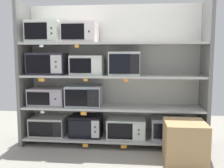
# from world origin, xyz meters

# --- Properties ---
(back_panel) EXTENTS (2.83, 0.04, 2.12)m
(back_panel) POSITION_xyz_m (0.00, 0.27, 1.06)
(back_panel) COLOR beige
(back_panel) RESTS_ON ground
(upright_left) EXTENTS (0.05, 0.50, 2.12)m
(upright_left) POSITION_xyz_m (-1.34, 0.00, 1.06)
(upright_left) COLOR slate
(upright_left) RESTS_ON ground
(upright_right) EXTENTS (0.05, 0.50, 2.12)m
(upright_right) POSITION_xyz_m (1.34, 0.00, 1.06)
(upright_right) COLOR slate
(upright_right) RESTS_ON ground
(shelf_0) EXTENTS (2.63, 0.50, 0.03)m
(shelf_0) POSITION_xyz_m (0.00, 0.00, 0.11)
(shelf_0) COLOR beige
(shelf_0) RESTS_ON ground
(microwave_0) EXTENTS (0.53, 0.39, 0.28)m
(microwave_0) POSITION_xyz_m (-0.99, -0.00, 0.26)
(microwave_0) COLOR beige
(microwave_0) RESTS_ON shelf_0
(microwave_1) EXTENTS (0.47, 0.37, 0.32)m
(microwave_1) POSITION_xyz_m (-0.40, -0.00, 0.28)
(microwave_1) COLOR black
(microwave_1) RESTS_ON shelf_0
(microwave_2) EXTENTS (0.57, 0.37, 0.28)m
(microwave_2) POSITION_xyz_m (0.21, -0.00, 0.26)
(microwave_2) COLOR silver
(microwave_2) RESTS_ON shelf_0
(microwave_3) EXTENTS (0.52, 0.35, 0.31)m
(microwave_3) POSITION_xyz_m (0.85, -0.00, 0.28)
(microwave_3) COLOR #9F9FAD
(microwave_3) RESTS_ON shelf_0
(price_tag_0) EXTENTS (0.08, 0.00, 0.05)m
(price_tag_0) POSITION_xyz_m (-0.36, -0.26, 0.06)
(price_tag_0) COLOR orange
(price_tag_1) EXTENTS (0.09, 0.00, 0.05)m
(price_tag_1) POSITION_xyz_m (0.19, -0.26, 0.06)
(price_tag_1) COLOR orange
(price_tag_2) EXTENTS (0.08, 0.00, 0.03)m
(price_tag_2) POSITION_xyz_m (0.87, -0.26, 0.07)
(price_tag_2) COLOR white
(shelf_1) EXTENTS (2.63, 0.50, 0.03)m
(shelf_1) POSITION_xyz_m (0.00, 0.00, 0.58)
(shelf_1) COLOR beige
(microwave_4) EXTENTS (0.54, 0.40, 0.26)m
(microwave_4) POSITION_xyz_m (-0.98, -0.00, 0.72)
(microwave_4) COLOR #A499A4
(microwave_4) RESTS_ON shelf_1
(microwave_5) EXTENTS (0.52, 0.44, 0.31)m
(microwave_5) POSITION_xyz_m (-0.42, -0.00, 0.75)
(microwave_5) COLOR #9DA6AF
(microwave_5) RESTS_ON shelf_1
(price_tag_3) EXTENTS (0.05, 0.00, 0.04)m
(price_tag_3) POSITION_xyz_m (-0.98, -0.26, 0.54)
(price_tag_3) COLOR white
(price_tag_4) EXTENTS (0.09, 0.00, 0.05)m
(price_tag_4) POSITION_xyz_m (-0.38, -0.26, 0.53)
(price_tag_4) COLOR orange
(shelf_2) EXTENTS (2.63, 0.50, 0.03)m
(shelf_2) POSITION_xyz_m (0.00, 0.00, 1.05)
(shelf_2) COLOR beige
(microwave_6) EXTENTS (0.56, 0.38, 0.32)m
(microwave_6) POSITION_xyz_m (-0.97, -0.00, 1.22)
(microwave_6) COLOR #322A39
(microwave_6) RESTS_ON shelf_2
(microwave_7) EXTENTS (0.48, 0.37, 0.29)m
(microwave_7) POSITION_xyz_m (-0.37, -0.00, 1.20)
(microwave_7) COLOR silver
(microwave_7) RESTS_ON shelf_2
(microwave_8) EXTENTS (0.45, 0.39, 0.34)m
(microwave_8) POSITION_xyz_m (0.18, -0.00, 1.23)
(microwave_8) COLOR silver
(microwave_8) RESTS_ON shelf_2
(price_tag_5) EXTENTS (0.08, 0.00, 0.05)m
(price_tag_5) POSITION_xyz_m (-0.98, -0.26, 1.00)
(price_tag_5) COLOR orange
(price_tag_6) EXTENTS (0.06, 0.00, 0.03)m
(price_tag_6) POSITION_xyz_m (-0.34, -0.26, 1.01)
(price_tag_6) COLOR orange
(price_tag_7) EXTENTS (0.07, 0.00, 0.04)m
(price_tag_7) POSITION_xyz_m (0.22, -0.26, 1.01)
(price_tag_7) COLOR orange
(shelf_3) EXTENTS (2.63, 0.50, 0.03)m
(shelf_3) POSITION_xyz_m (0.00, 0.00, 1.52)
(shelf_3) COLOR beige
(microwave_9) EXTENTS (0.49, 0.39, 0.32)m
(microwave_9) POSITION_xyz_m (-1.01, -0.00, 1.69)
(microwave_9) COLOR silver
(microwave_9) RESTS_ON shelf_3
(microwave_10) EXTENTS (0.49, 0.44, 0.29)m
(microwave_10) POSITION_xyz_m (-0.46, -0.00, 1.68)
(microwave_10) COLOR silver
(microwave_10) RESTS_ON shelf_3
(price_tag_8) EXTENTS (0.06, 0.00, 0.03)m
(price_tag_8) POSITION_xyz_m (-0.96, -0.26, 1.48)
(price_tag_8) COLOR white
(price_tag_9) EXTENTS (0.06, 0.00, 0.04)m
(price_tag_9) POSITION_xyz_m (-0.46, -0.26, 1.48)
(price_tag_9) COLOR orange
(shipping_carton) EXTENTS (0.49, 0.49, 0.54)m
(shipping_carton) POSITION_xyz_m (0.97, -0.60, 0.27)
(shipping_carton) COLOR tan
(shipping_carton) RESTS_ON ground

